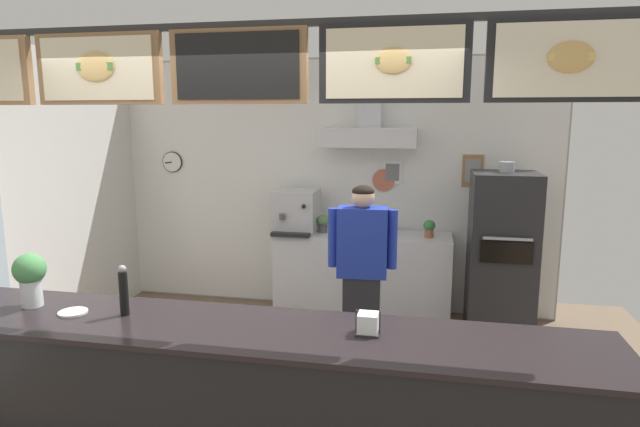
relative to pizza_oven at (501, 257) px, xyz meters
The scene contains 13 objects.
back_wall_assembly 1.94m from the pizza_oven, 164.63° to the left, with size 4.92×3.07×2.78m.
service_counter 3.19m from the pizza_oven, 124.21° to the right, with size 4.19×0.69×1.02m.
back_prep_counter 1.44m from the pizza_oven, 169.07° to the left, with size 1.84×0.57×0.94m.
pizza_oven is the anchor object (origin of this frame).
shop_worker 1.63m from the pizza_oven, 138.01° to the right, with size 0.55×0.24×1.63m.
espresso_machine 2.13m from the pizza_oven, behind, with size 0.45×0.52×0.45m.
potted_sage 0.76m from the pizza_oven, 161.60° to the left, with size 0.12×0.12×0.18m.
potted_basil 1.83m from the pizza_oven, behind, with size 0.13×0.13×0.19m.
potted_rosemary 1.25m from the pizza_oven, 168.57° to the left, with size 0.20×0.20×0.26m.
napkin_holder 2.77m from the pizza_oven, 111.21° to the right, with size 0.13×0.12×0.13m.
pepper_grinder 3.55m from the pizza_oven, 133.02° to the right, with size 0.05×0.05×0.30m.
basil_vase 3.99m from the pizza_oven, 139.97° to the right, with size 0.19×0.19×0.33m.
condiment_plate 3.78m from the pizza_oven, 136.15° to the right, with size 0.17×0.17×0.01m.
Camera 1 is at (1.08, -3.18, 2.15)m, focal length 30.28 mm.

